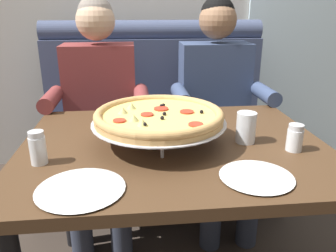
{
  "coord_description": "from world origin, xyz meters",
  "views": [
    {
      "loc": [
        -0.15,
        -1.17,
        1.22
      ],
      "look_at": [
        -0.02,
        -0.01,
        0.8
      ],
      "focal_mm": 35.87,
      "sensor_mm": 36.0,
      "label": 1
    }
  ],
  "objects_px": {
    "diner_left": "(100,103)",
    "drinking_glass": "(246,129)",
    "shaker_parmesan": "(38,150)",
    "plate_near_left": "(257,175)",
    "dining_table": "(174,164)",
    "shaker_pepper_flakes": "(295,140)",
    "pizza": "(159,117)",
    "plate_near_right": "(80,187)",
    "booth_bench": "(157,136)",
    "diner_right": "(218,100)"
  },
  "relations": [
    {
      "from": "dining_table",
      "to": "shaker_parmesan",
      "type": "height_order",
      "value": "shaker_parmesan"
    },
    {
      "from": "diner_left",
      "to": "drinking_glass",
      "type": "distance_m",
      "value": 0.91
    },
    {
      "from": "booth_bench",
      "to": "diner_left",
      "type": "xyz_separation_m",
      "value": [
        -0.33,
        -0.27,
        0.31
      ]
    },
    {
      "from": "booth_bench",
      "to": "dining_table",
      "type": "xyz_separation_m",
      "value": [
        0.0,
        -0.92,
        0.24
      ]
    },
    {
      "from": "pizza",
      "to": "shaker_parmesan",
      "type": "relative_size",
      "value": 4.42
    },
    {
      "from": "shaker_parmesan",
      "to": "dining_table",
      "type": "bearing_deg",
      "value": 15.84
    },
    {
      "from": "pizza",
      "to": "plate_near_right",
      "type": "distance_m",
      "value": 0.42
    },
    {
      "from": "plate_near_right",
      "to": "drinking_glass",
      "type": "bearing_deg",
      "value": 27.4
    },
    {
      "from": "pizza",
      "to": "drinking_glass",
      "type": "bearing_deg",
      "value": -4.2
    },
    {
      "from": "booth_bench",
      "to": "plate_near_left",
      "type": "bearing_deg",
      "value": -80.05
    },
    {
      "from": "shaker_parmesan",
      "to": "drinking_glass",
      "type": "height_order",
      "value": "drinking_glass"
    },
    {
      "from": "booth_bench",
      "to": "shaker_parmesan",
      "type": "relative_size",
      "value": 13.2
    },
    {
      "from": "diner_right",
      "to": "plate_near_left",
      "type": "relative_size",
      "value": 5.67
    },
    {
      "from": "booth_bench",
      "to": "drinking_glass",
      "type": "distance_m",
      "value": 1.05
    },
    {
      "from": "dining_table",
      "to": "diner_right",
      "type": "relative_size",
      "value": 0.9
    },
    {
      "from": "dining_table",
      "to": "diner_left",
      "type": "bearing_deg",
      "value": 117.16
    },
    {
      "from": "drinking_glass",
      "to": "plate_near_right",
      "type": "bearing_deg",
      "value": -152.6
    },
    {
      "from": "pizza",
      "to": "plate_near_left",
      "type": "relative_size",
      "value": 2.21
    },
    {
      "from": "dining_table",
      "to": "diner_left",
      "type": "height_order",
      "value": "diner_left"
    },
    {
      "from": "dining_table",
      "to": "diner_left",
      "type": "distance_m",
      "value": 0.74
    },
    {
      "from": "dining_table",
      "to": "pizza",
      "type": "relative_size",
      "value": 2.3
    },
    {
      "from": "diner_left",
      "to": "pizza",
      "type": "xyz_separation_m",
      "value": [
        0.28,
        -0.65,
        0.13
      ]
    },
    {
      "from": "diner_right",
      "to": "plate_near_right",
      "type": "bearing_deg",
      "value": -123.27
    },
    {
      "from": "shaker_parmesan",
      "to": "pizza",
      "type": "bearing_deg",
      "value": 18.02
    },
    {
      "from": "shaker_pepper_flakes",
      "to": "diner_left",
      "type": "bearing_deg",
      "value": 134.41
    },
    {
      "from": "plate_near_left",
      "to": "booth_bench",
      "type": "bearing_deg",
      "value": 99.95
    },
    {
      "from": "pizza",
      "to": "shaker_pepper_flakes",
      "type": "bearing_deg",
      "value": -13.96
    },
    {
      "from": "diner_right",
      "to": "drinking_glass",
      "type": "distance_m",
      "value": 0.68
    },
    {
      "from": "dining_table",
      "to": "plate_near_left",
      "type": "bearing_deg",
      "value": -54.76
    },
    {
      "from": "diner_left",
      "to": "plate_near_right",
      "type": "relative_size",
      "value": 5.05
    },
    {
      "from": "booth_bench",
      "to": "shaker_pepper_flakes",
      "type": "distance_m",
      "value": 1.18
    },
    {
      "from": "shaker_parmesan",
      "to": "shaker_pepper_flakes",
      "type": "height_order",
      "value": "shaker_parmesan"
    },
    {
      "from": "plate_near_right",
      "to": "shaker_pepper_flakes",
      "type": "bearing_deg",
      "value": 15.72
    },
    {
      "from": "diner_left",
      "to": "plate_near_right",
      "type": "distance_m",
      "value": 0.97
    },
    {
      "from": "pizza",
      "to": "shaker_pepper_flakes",
      "type": "height_order",
      "value": "pizza"
    },
    {
      "from": "plate_near_right",
      "to": "diner_left",
      "type": "bearing_deg",
      "value": 91.81
    },
    {
      "from": "drinking_glass",
      "to": "booth_bench",
      "type": "bearing_deg",
      "value": 106.04
    },
    {
      "from": "shaker_parmesan",
      "to": "plate_near_right",
      "type": "bearing_deg",
      "value": -50.2
    },
    {
      "from": "dining_table",
      "to": "pizza",
      "type": "bearing_deg",
      "value": 179.06
    },
    {
      "from": "pizza",
      "to": "shaker_parmesan",
      "type": "bearing_deg",
      "value": -161.98
    },
    {
      "from": "dining_table",
      "to": "shaker_pepper_flakes",
      "type": "bearing_deg",
      "value": -15.63
    },
    {
      "from": "shaker_parmesan",
      "to": "plate_near_left",
      "type": "xyz_separation_m",
      "value": [
        0.68,
        -0.17,
        -0.04
      ]
    },
    {
      "from": "booth_bench",
      "to": "shaker_pepper_flakes",
      "type": "relative_size",
      "value": 15.18
    },
    {
      "from": "shaker_pepper_flakes",
      "to": "plate_near_right",
      "type": "height_order",
      "value": "shaker_pepper_flakes"
    },
    {
      "from": "shaker_pepper_flakes",
      "to": "drinking_glass",
      "type": "height_order",
      "value": "drinking_glass"
    },
    {
      "from": "dining_table",
      "to": "plate_near_right",
      "type": "height_order",
      "value": "plate_near_right"
    },
    {
      "from": "plate_near_left",
      "to": "diner_left",
      "type": "bearing_deg",
      "value": 119.87
    },
    {
      "from": "pizza",
      "to": "plate_near_right",
      "type": "relative_size",
      "value": 1.97
    },
    {
      "from": "dining_table",
      "to": "plate_near_right",
      "type": "bearing_deg",
      "value": -133.43
    },
    {
      "from": "dining_table",
      "to": "plate_near_left",
      "type": "relative_size",
      "value": 5.09
    }
  ]
}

